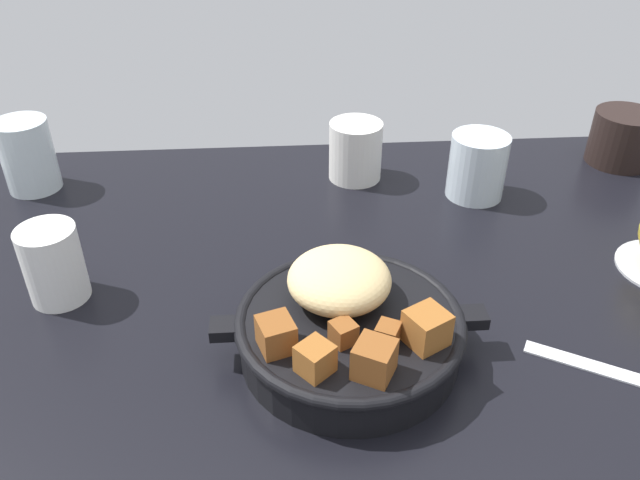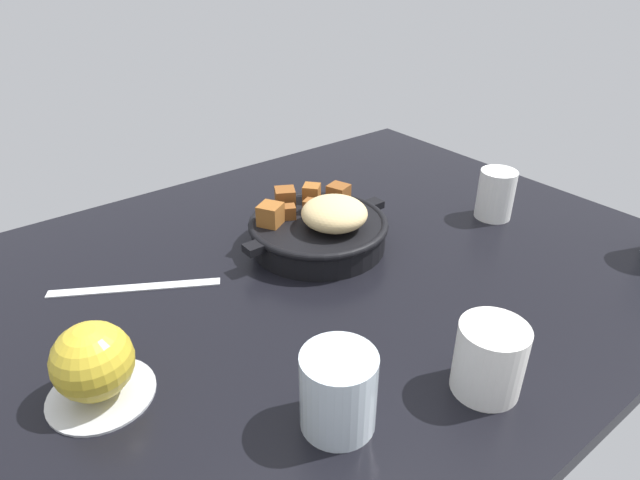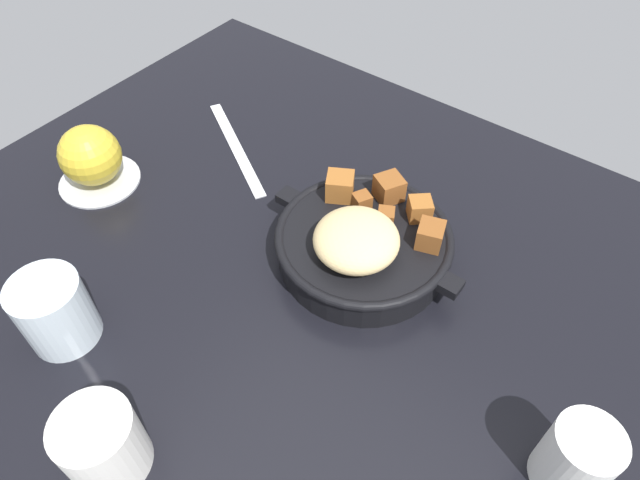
% 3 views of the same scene
% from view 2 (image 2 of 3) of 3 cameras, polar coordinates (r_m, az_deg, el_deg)
% --- Properties ---
extents(ground_plane, '(1.03, 0.80, 0.02)m').
position_cam_2_polar(ground_plane, '(0.79, 0.51, -3.45)').
color(ground_plane, black).
extents(cast_iron_skillet, '(0.26, 0.21, 0.09)m').
position_cam_2_polar(cast_iron_skillet, '(0.82, -0.03, 1.37)').
color(cast_iron_skillet, black).
rests_on(cast_iron_skillet, ground_plane).
extents(saucer_plate, '(0.11, 0.11, 0.01)m').
position_cam_2_polar(saucer_plate, '(0.63, -22.09, -14.75)').
color(saucer_plate, '#B7BABF').
rests_on(saucer_plate, ground_plane).
extents(red_apple, '(0.08, 0.08, 0.08)m').
position_cam_2_polar(red_apple, '(0.60, -22.89, -11.72)').
color(red_apple, gold).
rests_on(red_apple, saucer_plate).
extents(butter_knife, '(0.21, 0.13, 0.00)m').
position_cam_2_polar(butter_knife, '(0.78, -18.99, -4.74)').
color(butter_knife, silver).
rests_on(butter_knife, ground_plane).
extents(water_glass_short, '(0.07, 0.07, 0.08)m').
position_cam_2_polar(water_glass_short, '(0.53, 1.95, -15.65)').
color(water_glass_short, silver).
rests_on(water_glass_short, ground_plane).
extents(ceramic_mug_white, '(0.07, 0.07, 0.08)m').
position_cam_2_polar(ceramic_mug_white, '(0.60, 17.47, -11.89)').
color(ceramic_mug_white, silver).
rests_on(ceramic_mug_white, ground_plane).
extents(white_creamer_pitcher, '(0.06, 0.06, 0.08)m').
position_cam_2_polar(white_creamer_pitcher, '(0.95, 18.07, 4.61)').
color(white_creamer_pitcher, white).
rests_on(white_creamer_pitcher, ground_plane).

